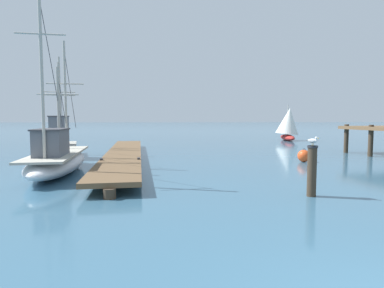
{
  "coord_description": "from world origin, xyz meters",
  "views": [
    {
      "loc": [
        -2.99,
        -2.29,
        2.25
      ],
      "look_at": [
        -2.09,
        8.5,
        1.4
      ],
      "focal_mm": 30.28,
      "sensor_mm": 36.0,
      "label": 1
    }
  ],
  "objects_px": {
    "distant_sailboat": "(288,124)",
    "fishing_boat_1": "(57,158)",
    "fishing_boat_0": "(60,146)",
    "perched_seagull": "(313,140)",
    "mooring_piling": "(312,170)",
    "mooring_buoy": "(304,156)"
  },
  "relations": [
    {
      "from": "fishing_boat_1",
      "to": "mooring_buoy",
      "type": "bearing_deg",
      "value": 12.66
    },
    {
      "from": "mooring_piling",
      "to": "perched_seagull",
      "type": "bearing_deg",
      "value": 117.99
    },
    {
      "from": "mooring_piling",
      "to": "perched_seagull",
      "type": "height_order",
      "value": "perched_seagull"
    },
    {
      "from": "fishing_boat_1",
      "to": "mooring_piling",
      "type": "bearing_deg",
      "value": -28.14
    },
    {
      "from": "distant_sailboat",
      "to": "mooring_buoy",
      "type": "bearing_deg",
      "value": -108.6
    },
    {
      "from": "fishing_boat_0",
      "to": "mooring_piling",
      "type": "bearing_deg",
      "value": -45.44
    },
    {
      "from": "distant_sailboat",
      "to": "fishing_boat_1",
      "type": "bearing_deg",
      "value": -132.14
    },
    {
      "from": "mooring_piling",
      "to": "mooring_buoy",
      "type": "relative_size",
      "value": 2.07
    },
    {
      "from": "fishing_boat_1",
      "to": "mooring_buoy",
      "type": "height_order",
      "value": "fishing_boat_1"
    },
    {
      "from": "fishing_boat_1",
      "to": "distant_sailboat",
      "type": "height_order",
      "value": "fishing_boat_1"
    },
    {
      "from": "mooring_buoy",
      "to": "distant_sailboat",
      "type": "relative_size",
      "value": 0.15
    },
    {
      "from": "mooring_buoy",
      "to": "distant_sailboat",
      "type": "distance_m",
      "value": 17.18
    },
    {
      "from": "perched_seagull",
      "to": "fishing_boat_0",
      "type": "bearing_deg",
      "value": 134.56
    },
    {
      "from": "distant_sailboat",
      "to": "perched_seagull",
      "type": "bearing_deg",
      "value": -109.75
    },
    {
      "from": "mooring_piling",
      "to": "perched_seagull",
      "type": "xyz_separation_m",
      "value": [
        -0.0,
        0.01,
        0.85
      ]
    },
    {
      "from": "perched_seagull",
      "to": "fishing_boat_1",
      "type": "bearing_deg",
      "value": 151.88
    },
    {
      "from": "fishing_boat_1",
      "to": "perched_seagull",
      "type": "distance_m",
      "value": 9.83
    },
    {
      "from": "fishing_boat_1",
      "to": "mooring_piling",
      "type": "xyz_separation_m",
      "value": [
        8.62,
        -4.61,
        0.15
      ]
    },
    {
      "from": "fishing_boat_0",
      "to": "mooring_piling",
      "type": "distance_m",
      "value": 14.75
    },
    {
      "from": "perched_seagull",
      "to": "distant_sailboat",
      "type": "relative_size",
      "value": 0.08
    },
    {
      "from": "fishing_boat_0",
      "to": "fishing_boat_1",
      "type": "xyz_separation_m",
      "value": [
        1.73,
        -5.9,
        -0.05
      ]
    },
    {
      "from": "mooring_piling",
      "to": "distant_sailboat",
      "type": "xyz_separation_m",
      "value": [
        8.41,
        23.44,
        0.93
      ]
    }
  ]
}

